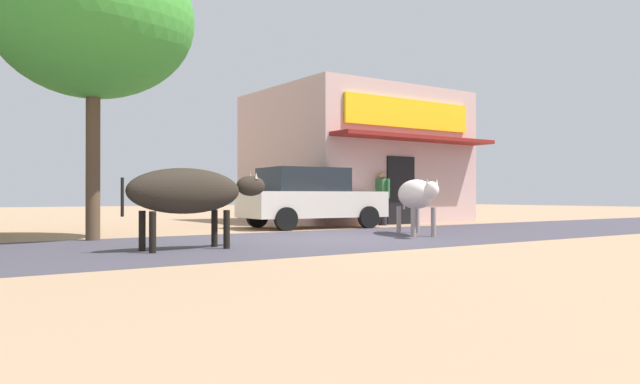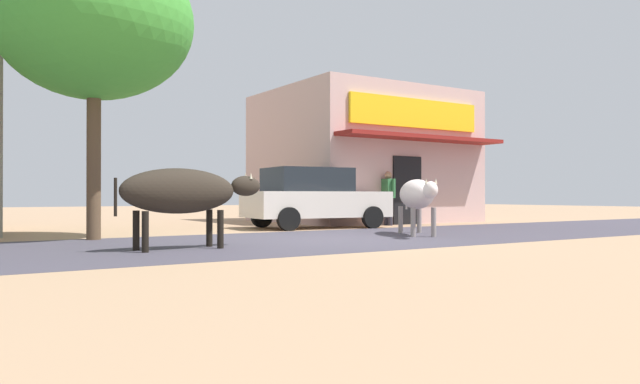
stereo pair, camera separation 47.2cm
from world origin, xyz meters
name	(u,v)px [view 2 (the right image)]	position (x,y,z in m)	size (l,w,h in m)	color
ground	(325,239)	(0.00, 0.00, 0.00)	(80.00, 80.00, 0.00)	tan
asphalt_road	(325,239)	(0.00, 0.00, 0.00)	(72.00, 5.38, 0.00)	#423E49
storefront_right_club	(362,158)	(5.89, 6.66, 2.21)	(6.32, 6.40, 4.42)	#CBA59F
roadside_tree	(94,21)	(-4.00, 2.43, 4.42)	(3.98, 3.98, 6.03)	brown
parked_hatchback_car	(314,197)	(2.05, 3.73, 0.84)	(3.99, 2.23, 1.64)	silver
cow_near_brown	(183,192)	(-3.22, -0.62, 0.96)	(2.59, 0.72, 1.35)	#2D251D
cow_far_dark	(417,195)	(2.45, -0.04, 0.91)	(1.66, 2.51, 1.26)	silver
pedestrian_by_shop	(388,194)	(4.67, 3.74, 0.94)	(0.31, 0.61, 1.61)	#262633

